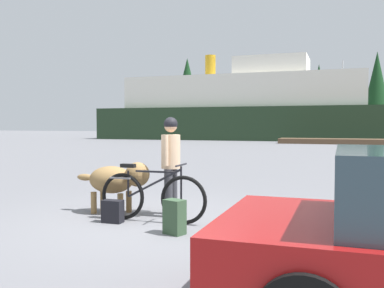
# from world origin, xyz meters

# --- Properties ---
(ground_plane) EXTENTS (160.00, 160.00, 0.00)m
(ground_plane) POSITION_xyz_m (0.00, 0.00, 0.00)
(ground_plane) COLOR slate
(bicycle) EXTENTS (1.81, 0.44, 0.93)m
(bicycle) POSITION_xyz_m (-0.09, 0.04, 0.40)
(bicycle) COLOR black
(bicycle) RESTS_ON ground_plane
(person_cyclist) EXTENTS (0.32, 0.53, 1.66)m
(person_cyclist) POSITION_xyz_m (0.02, 0.57, 0.99)
(person_cyclist) COLOR #333338
(person_cyclist) RESTS_ON ground_plane
(dog) EXTENTS (1.40, 0.55, 0.90)m
(dog) POSITION_xyz_m (-0.93, 0.44, 0.59)
(dog) COLOR olive
(dog) RESTS_ON ground_plane
(backpack) EXTENTS (0.33, 0.28, 0.49)m
(backpack) POSITION_xyz_m (0.53, -0.55, 0.24)
(backpack) COLOR #334C33
(backpack) RESTS_ON ground_plane
(handbag_pannier) EXTENTS (0.32, 0.18, 0.36)m
(handbag_pannier) POSITION_xyz_m (-0.64, -0.21, 0.18)
(handbag_pannier) COLOR black
(handbag_pannier) RESTS_ON ground_plane
(dock_pier) EXTENTS (13.66, 2.52, 0.40)m
(dock_pier) POSITION_xyz_m (4.71, 29.95, 0.20)
(dock_pier) COLOR brown
(dock_pier) RESTS_ON ground_plane
(ferry_boat) EXTENTS (29.42, 8.64, 8.81)m
(ferry_boat) POSITION_xyz_m (-6.81, 37.64, 3.10)
(ferry_boat) COLOR #1E331E
(ferry_boat) RESTS_ON ground_plane
(sailboat_moored) EXTENTS (7.48, 2.09, 8.36)m
(sailboat_moored) POSITION_xyz_m (2.70, 42.93, 0.50)
(sailboat_moored) COLOR silver
(sailboat_moored) RESTS_ON ground_plane
(pine_tree_far_left) EXTENTS (4.25, 4.25, 11.70)m
(pine_tree_far_left) POSITION_xyz_m (-19.79, 56.27, 7.39)
(pine_tree_far_left) COLOR #4C331E
(pine_tree_far_left) RESTS_ON ground_plane
(pine_tree_center) EXTENTS (3.15, 3.15, 9.75)m
(pine_tree_center) POSITION_xyz_m (-0.35, 55.36, 5.89)
(pine_tree_center) COLOR #4C331E
(pine_tree_center) RESTS_ON ground_plane
(pine_tree_mid_back) EXTENTS (4.01, 4.01, 12.34)m
(pine_tree_mid_back) POSITION_xyz_m (7.51, 63.46, 7.56)
(pine_tree_mid_back) COLOR #4C331E
(pine_tree_mid_back) RESTS_ON ground_plane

